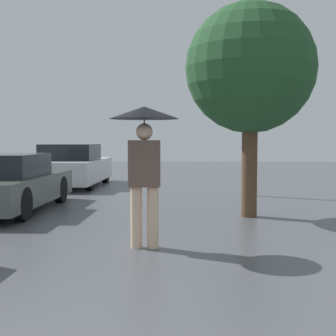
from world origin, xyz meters
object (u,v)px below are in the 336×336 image
tree (250,69)px  parked_car_middle (8,184)px  street_lamp (248,95)px  parked_car_farthest (72,167)px  pedestrian (144,143)px

tree → parked_car_middle: bearing=174.0°
parked_car_middle → street_lamp: 6.38m
parked_car_middle → street_lamp: bearing=28.5°
tree → parked_car_farthest: bearing=130.3°
parked_car_farthest → tree: 7.79m
tree → street_lamp: 3.42m
parked_car_farthest → tree: (4.84, -5.70, 2.18)m
parked_car_farthest → street_lamp: (5.24, -2.31, 2.03)m
pedestrian → parked_car_middle: size_ratio=0.47×
parked_car_middle → tree: bearing=-6.0°
tree → street_lamp: bearing=83.4°
parked_car_middle → pedestrian: bearing=-45.5°
parked_car_farthest → street_lamp: size_ratio=1.07×
pedestrian → street_lamp: (2.16, 6.07, 1.22)m
parked_car_middle → tree: 5.41m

